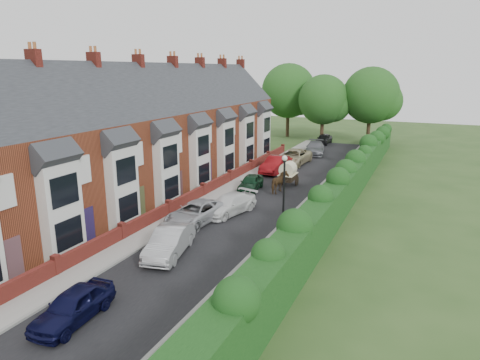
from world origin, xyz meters
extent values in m
plane|color=#2D4C1E|center=(0.00, 0.00, 0.00)|extent=(140.00, 140.00, 0.00)
cube|color=black|center=(-0.50, 11.00, 0.01)|extent=(6.00, 58.00, 0.02)
cube|color=gray|center=(3.60, 11.00, 0.06)|extent=(2.20, 58.00, 0.12)
cube|color=gray|center=(-4.35, 11.00, 0.06)|extent=(1.70, 58.00, 0.12)
cube|color=gray|center=(2.55, 11.00, 0.07)|extent=(0.18, 58.00, 0.13)
cube|color=gray|center=(-3.55, 11.00, 0.07)|extent=(0.18, 58.00, 0.13)
cube|color=#113712|center=(5.40, 11.00, 1.25)|extent=(1.50, 58.00, 2.50)
cube|color=brown|center=(-11.00, 10.00, 3.25)|extent=(8.00, 40.00, 6.50)
cube|color=#25272C|center=(-11.00, 10.00, 6.50)|extent=(8.00, 40.20, 8.00)
cube|color=#3F2D2D|center=(-6.96, -6.00, 1.05)|extent=(0.08, 0.90, 2.10)
cube|color=silver|center=(-6.95, -6.10, 4.40)|extent=(0.12, 1.20, 1.60)
cube|color=silver|center=(-6.65, -3.10, 2.60)|extent=(0.70, 2.40, 5.20)
cube|color=black|center=(-6.28, -3.10, 1.40)|extent=(0.06, 1.80, 1.60)
cube|color=black|center=(-6.28, -3.10, 3.80)|extent=(0.06, 1.80, 1.60)
cube|color=#25272C|center=(-6.80, -3.10, 5.60)|extent=(1.70, 2.60, 1.70)
cube|color=#3F2D2D|center=(-6.96, -1.00, 1.05)|extent=(0.08, 0.90, 2.10)
cube|color=silver|center=(-6.95, -1.10, 4.40)|extent=(0.12, 1.20, 1.60)
cube|color=silver|center=(-6.65, 1.90, 2.60)|extent=(0.70, 2.40, 5.20)
cube|color=black|center=(-6.28, 1.90, 1.40)|extent=(0.06, 1.80, 1.60)
cube|color=black|center=(-6.28, 1.90, 3.80)|extent=(0.06, 1.80, 1.60)
cube|color=#25272C|center=(-6.80, 1.90, 5.60)|extent=(1.70, 2.60, 1.70)
cube|color=#3F2D2D|center=(-6.96, 4.00, 1.05)|extent=(0.08, 0.90, 2.10)
cube|color=silver|center=(-6.95, 3.90, 4.40)|extent=(0.12, 1.20, 1.60)
cube|color=silver|center=(-6.65, 6.90, 2.60)|extent=(0.70, 2.40, 5.20)
cube|color=black|center=(-6.28, 6.90, 1.40)|extent=(0.06, 1.80, 1.60)
cube|color=black|center=(-6.28, 6.90, 3.80)|extent=(0.06, 1.80, 1.60)
cube|color=#25272C|center=(-6.80, 6.90, 5.60)|extent=(1.70, 2.60, 1.70)
cube|color=#3F2D2D|center=(-6.96, 9.00, 1.05)|extent=(0.08, 0.90, 2.10)
cube|color=silver|center=(-6.95, 8.90, 4.40)|extent=(0.12, 1.20, 1.60)
cube|color=silver|center=(-6.65, 11.90, 2.60)|extent=(0.70, 2.40, 5.20)
cube|color=black|center=(-6.28, 11.90, 1.40)|extent=(0.06, 1.80, 1.60)
cube|color=black|center=(-6.28, 11.90, 3.80)|extent=(0.06, 1.80, 1.60)
cube|color=#25272C|center=(-6.80, 11.90, 5.60)|extent=(1.70, 2.60, 1.70)
cube|color=#3F2D2D|center=(-6.96, 14.00, 1.05)|extent=(0.08, 0.90, 2.10)
cube|color=silver|center=(-6.95, 13.90, 4.40)|extent=(0.12, 1.20, 1.60)
cube|color=silver|center=(-6.65, 16.90, 2.60)|extent=(0.70, 2.40, 5.20)
cube|color=black|center=(-6.28, 16.90, 1.40)|extent=(0.06, 1.80, 1.60)
cube|color=black|center=(-6.28, 16.90, 3.80)|extent=(0.06, 1.80, 1.60)
cube|color=#25272C|center=(-6.80, 16.90, 5.60)|extent=(1.70, 2.60, 1.70)
cube|color=#3F2D2D|center=(-6.96, 19.00, 1.05)|extent=(0.08, 0.90, 2.10)
cube|color=silver|center=(-6.95, 18.90, 4.40)|extent=(0.12, 1.20, 1.60)
cube|color=silver|center=(-6.65, 21.90, 2.60)|extent=(0.70, 2.40, 5.20)
cube|color=black|center=(-6.28, 21.90, 1.40)|extent=(0.06, 1.80, 1.60)
cube|color=black|center=(-6.28, 21.90, 3.80)|extent=(0.06, 1.80, 1.60)
cube|color=#25272C|center=(-6.80, 21.90, 5.60)|extent=(1.70, 2.60, 1.70)
cube|color=#3F2D2D|center=(-6.96, 24.00, 1.05)|extent=(0.08, 0.90, 2.10)
cube|color=silver|center=(-6.95, 23.90, 4.40)|extent=(0.12, 1.20, 1.60)
cube|color=silver|center=(-6.65, 26.90, 2.60)|extent=(0.70, 2.40, 5.20)
cube|color=black|center=(-6.28, 26.90, 1.40)|extent=(0.06, 1.80, 1.60)
cube|color=black|center=(-6.28, 26.90, 3.80)|extent=(0.06, 1.80, 1.60)
cube|color=#25272C|center=(-6.80, 26.90, 5.60)|extent=(1.70, 2.60, 1.70)
cube|color=#3F2D2D|center=(-6.96, 29.00, 1.05)|extent=(0.08, 0.90, 2.10)
cube|color=silver|center=(-6.95, 28.90, 4.40)|extent=(0.12, 1.20, 1.60)
cube|color=maroon|center=(-11.00, 0.00, 10.30)|extent=(0.90, 0.50, 1.60)
cylinder|color=#9A572E|center=(-11.20, 0.00, 11.25)|extent=(0.20, 0.20, 0.50)
cylinder|color=#9A572E|center=(-10.80, 0.00, 11.25)|extent=(0.20, 0.20, 0.50)
cube|color=maroon|center=(-11.00, 5.00, 10.30)|extent=(0.90, 0.50, 1.60)
cylinder|color=#9A572E|center=(-11.20, 5.00, 11.25)|extent=(0.20, 0.20, 0.50)
cylinder|color=#9A572E|center=(-10.80, 5.00, 11.25)|extent=(0.20, 0.20, 0.50)
cube|color=maroon|center=(-11.00, 10.00, 10.30)|extent=(0.90, 0.50, 1.60)
cylinder|color=#9A572E|center=(-11.20, 10.00, 11.25)|extent=(0.20, 0.20, 0.50)
cylinder|color=#9A572E|center=(-10.80, 10.00, 11.25)|extent=(0.20, 0.20, 0.50)
cube|color=maroon|center=(-11.00, 15.00, 10.30)|extent=(0.90, 0.50, 1.60)
cylinder|color=#9A572E|center=(-11.20, 15.00, 11.25)|extent=(0.20, 0.20, 0.50)
cylinder|color=#9A572E|center=(-10.80, 15.00, 11.25)|extent=(0.20, 0.20, 0.50)
cube|color=maroon|center=(-11.00, 20.00, 10.30)|extent=(0.90, 0.50, 1.60)
cylinder|color=#9A572E|center=(-11.20, 20.00, 11.25)|extent=(0.20, 0.20, 0.50)
cylinder|color=#9A572E|center=(-10.80, 20.00, 11.25)|extent=(0.20, 0.20, 0.50)
cube|color=maroon|center=(-11.00, 25.00, 10.30)|extent=(0.90, 0.50, 1.60)
cylinder|color=#9A572E|center=(-11.20, 25.00, 11.25)|extent=(0.20, 0.20, 0.50)
cylinder|color=#9A572E|center=(-10.80, 25.00, 11.25)|extent=(0.20, 0.20, 0.50)
cube|color=maroon|center=(-11.00, 30.00, 10.30)|extent=(0.90, 0.50, 1.60)
cylinder|color=#9A572E|center=(-11.20, 30.00, 11.25)|extent=(0.20, 0.20, 0.50)
cylinder|color=#9A572E|center=(-10.80, 30.00, 11.25)|extent=(0.20, 0.20, 0.50)
cube|color=maroon|center=(-5.35, -7.50, 0.45)|extent=(0.30, 4.70, 0.90)
cube|color=maroon|center=(-5.35, -2.50, 0.45)|extent=(0.30, 4.70, 0.90)
cube|color=maroon|center=(-5.35, 2.50, 0.45)|extent=(0.30, 4.70, 0.90)
cube|color=maroon|center=(-5.35, 7.50, 0.45)|extent=(0.30, 4.70, 0.90)
cube|color=maroon|center=(-5.35, 12.50, 0.45)|extent=(0.30, 4.70, 0.90)
cube|color=maroon|center=(-5.35, 17.50, 0.45)|extent=(0.30, 4.70, 0.90)
cube|color=maroon|center=(-5.35, 22.50, 0.45)|extent=(0.30, 4.70, 0.90)
cube|color=maroon|center=(-5.35, 27.50, 0.45)|extent=(0.30, 4.70, 0.90)
cube|color=maroon|center=(-5.35, -5.00, 0.55)|extent=(0.35, 0.35, 1.10)
cube|color=maroon|center=(-5.35, 0.00, 0.55)|extent=(0.35, 0.35, 1.10)
cube|color=maroon|center=(-5.35, 5.00, 0.55)|extent=(0.35, 0.35, 1.10)
cube|color=maroon|center=(-5.35, 10.00, 0.55)|extent=(0.35, 0.35, 1.10)
cube|color=maroon|center=(-5.35, 15.00, 0.55)|extent=(0.35, 0.35, 1.10)
cube|color=maroon|center=(-5.35, 20.00, 0.55)|extent=(0.35, 0.35, 1.10)
cube|color=maroon|center=(-5.35, 25.00, 0.55)|extent=(0.35, 0.35, 1.10)
cube|color=maroon|center=(-5.35, 30.00, 0.55)|extent=(0.35, 0.35, 1.10)
cylinder|color=black|center=(3.40, 4.00, 2.40)|extent=(0.12, 0.12, 4.80)
cylinder|color=black|center=(3.40, 4.00, 4.85)|extent=(0.20, 0.20, 0.10)
sphere|color=silver|center=(3.40, 4.00, 5.00)|extent=(0.32, 0.32, 0.32)
cylinder|color=#332316|center=(-3.00, 40.00, 2.38)|extent=(0.50, 0.50, 4.75)
sphere|color=#254A18|center=(-3.00, 40.00, 5.89)|extent=(6.80, 6.80, 6.80)
sphere|color=#254A18|center=(-1.64, 40.30, 5.23)|extent=(4.76, 4.76, 4.76)
cylinder|color=#332316|center=(3.00, 42.00, 2.62)|extent=(0.50, 0.50, 5.25)
sphere|color=#254A18|center=(3.00, 42.00, 6.51)|extent=(7.60, 7.60, 7.60)
sphere|color=#254A18|center=(4.52, 42.30, 5.78)|extent=(5.32, 5.32, 5.32)
cylinder|color=#332316|center=(-9.00, 43.00, 2.75)|extent=(0.50, 0.50, 5.50)
sphere|color=#254A18|center=(-9.00, 43.00, 6.82)|extent=(8.00, 8.00, 8.00)
sphere|color=#254A18|center=(-7.40, 43.30, 6.05)|extent=(5.60, 5.60, 5.60)
imported|color=black|center=(-1.60, -7.63, 0.67)|extent=(1.83, 4.03, 1.34)
imported|color=#A2A3A7|center=(-1.60, -0.60, 0.76)|extent=(2.60, 4.84, 1.51)
imported|color=#AAACB2|center=(-2.82, 4.41, 0.70)|extent=(2.75, 5.20, 1.39)
imported|color=white|center=(-1.60, 7.00, 0.69)|extent=(3.06, 5.07, 1.37)
imported|color=black|center=(-2.57, 13.26, 0.65)|extent=(1.99, 3.99, 1.31)
imported|color=maroon|center=(-2.75, 20.17, 0.80)|extent=(2.00, 4.96, 1.60)
imported|color=tan|center=(-2.28, 24.48, 0.80)|extent=(2.95, 5.87, 1.59)
imported|color=slate|center=(-1.60, 30.91, 0.76)|extent=(3.08, 5.52, 1.51)
imported|color=black|center=(-2.35, 38.60, 0.69)|extent=(1.76, 4.12, 1.39)
imported|color=#49321B|center=(-0.07, 13.43, 0.87)|extent=(1.07, 2.12, 1.75)
cube|color=black|center=(-0.07, 15.64, 0.85)|extent=(1.20, 1.99, 0.50)
cylinder|color=beige|center=(-0.07, 15.64, 1.54)|extent=(1.30, 1.25, 1.30)
cube|color=beige|center=(-0.07, 15.64, 1.10)|extent=(1.31, 2.04, 0.04)
cylinder|color=black|center=(-0.71, 16.24, 0.45)|extent=(0.08, 0.90, 0.90)
cylinder|color=black|center=(0.58, 16.24, 0.45)|extent=(0.08, 0.90, 0.90)
cylinder|color=black|center=(-0.42, 14.55, 0.90)|extent=(0.06, 1.79, 0.06)
cylinder|color=black|center=(0.28, 14.55, 0.90)|extent=(0.06, 1.79, 0.06)
camera|label=1|loc=(10.88, -18.95, 9.95)|focal=32.00mm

